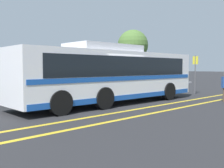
{
  "coord_description": "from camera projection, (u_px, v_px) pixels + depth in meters",
  "views": [
    {
      "loc": [
        -9.26,
        -9.68,
        1.87
      ],
      "look_at": [
        0.2,
        0.13,
        1.01
      ],
      "focal_mm": 42.0,
      "sensor_mm": 36.0,
      "label": 1
    }
  ],
  "objects": [
    {
      "name": "ground_plane",
      "position": [
        111.0,
        104.0,
        13.49
      ],
      "size": [
        220.0,
        220.0,
        0.0
      ],
      "primitive_type": "plane",
      "color": "#262628"
    },
    {
      "name": "curb_strip",
      "position": [
        49.0,
        93.0,
        18.3
      ],
      "size": [
        38.78,
        0.36,
        0.15
      ],
      "primitive_type": "cube",
      "color": "#99999E",
      "rests_on": "ground_plane"
    },
    {
      "name": "transit_bus",
      "position": [
        112.0,
        74.0,
        13.61
      ],
      "size": [
        11.13,
        2.84,
        3.02
      ],
      "rotation": [
        0.0,
        0.0,
        -1.59
      ],
      "color": "white",
      "rests_on": "ground_plane"
    },
    {
      "name": "lane_strip_1",
      "position": [
        165.0,
        111.0,
        11.33
      ],
      "size": [
        30.78,
        0.2,
        0.01
      ],
      "primitive_type": "cube",
      "rotation": [
        0.0,
        0.0,
        1.57
      ],
      "color": "gold",
      "rests_on": "ground_plane"
    },
    {
      "name": "lane_strip_0",
      "position": [
        145.0,
        108.0,
        12.14
      ],
      "size": [
        30.78,
        0.2,
        0.01
      ],
      "primitive_type": "cube",
      "rotation": [
        0.0,
        0.0,
        1.57
      ],
      "color": "gold",
      "rests_on": "ground_plane"
    },
    {
      "name": "bus_stop_sign",
      "position": [
        195.0,
        70.0,
        18.22
      ],
      "size": [
        0.07,
        0.4,
        2.71
      ],
      "rotation": [
        0.0,
        0.0,
        -1.59
      ],
      "color": "#59595E",
      "rests_on": "ground_plane"
    },
    {
      "name": "tree_1",
      "position": [
        133.0,
        45.0,
        30.24
      ],
      "size": [
        3.52,
        3.52,
        6.22
      ],
      "color": "#513823",
      "rests_on": "ground_plane"
    }
  ]
}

